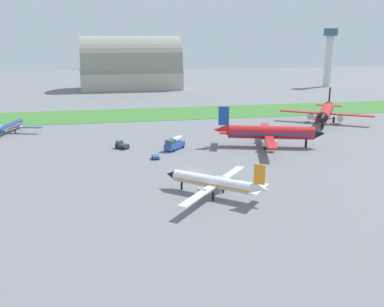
# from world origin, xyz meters

# --- Properties ---
(ground_plane) EXTENTS (600.00, 600.00, 0.00)m
(ground_plane) POSITION_xyz_m (0.00, 0.00, 0.00)
(ground_plane) COLOR slate
(grass_taxiway_strip) EXTENTS (360.00, 28.00, 0.08)m
(grass_taxiway_strip) POSITION_xyz_m (0.00, 72.45, 0.04)
(grass_taxiway_strip) COLOR #3D7533
(grass_taxiway_strip) RESTS_ON ground_plane
(airplane_foreground_turboprop) EXTENTS (17.49, 19.51, 7.25)m
(airplane_foreground_turboprop) POSITION_xyz_m (1.56, -14.42, 2.65)
(airplane_foreground_turboprop) COLOR white
(airplane_foreground_turboprop) RESTS_ON ground_plane
(airplane_midfield_jet) EXTENTS (28.82, 29.12, 10.53)m
(airplane_midfield_jet) POSITION_xyz_m (24.13, 17.78, 3.79)
(airplane_midfield_jet) COLOR red
(airplane_midfield_jet) RESTS_ON ground_plane
(airplane_taxiing_turboprop) EXTENTS (19.41, 16.75, 5.95)m
(airplane_taxiing_turboprop) POSITION_xyz_m (-46.43, 48.42, 2.18)
(airplane_taxiing_turboprop) COLOR navy
(airplane_taxiing_turboprop) RESTS_ON ground_plane
(airplane_parked_jet_far) EXTENTS (26.66, 26.70, 10.76)m
(airplane_parked_jet_far) POSITION_xyz_m (54.51, 43.93, 3.87)
(airplane_parked_jet_far) COLOR red
(airplane_parked_jet_far) RESTS_ON ground_plane
(pushback_tug_near_gate) EXTENTS (3.70, 3.91, 1.95)m
(pushback_tug_near_gate) POSITION_xyz_m (-13.94, 23.36, 0.91)
(pushback_tug_near_gate) COLOR #2D333D
(pushback_tug_near_gate) RESTS_ON ground_plane
(baggage_cart_midfield) EXTENTS (1.82, 2.44, 0.90)m
(baggage_cart_midfield) POSITION_xyz_m (-6.38, 11.93, 0.57)
(baggage_cart_midfield) COLOR #334FB2
(baggage_cart_midfield) RESTS_ON ground_plane
(fuel_truck_by_runway) EXTENTS (6.10, 6.46, 3.29)m
(fuel_truck_by_runway) POSITION_xyz_m (-0.63, 19.66, 1.58)
(fuel_truck_by_runway) COLOR #334FB2
(fuel_truck_by_runway) RESTS_ON ground_plane
(hangar_distant) EXTENTS (54.54, 27.74, 28.74)m
(hangar_distant) POSITION_xyz_m (-3.53, 155.91, 12.33)
(hangar_distant) COLOR #B2AD9E
(hangar_distant) RESTS_ON ground_plane
(control_tower) EXTENTS (8.00, 8.00, 32.90)m
(control_tower) POSITION_xyz_m (109.52, 145.11, 19.61)
(control_tower) COLOR silver
(control_tower) RESTS_ON ground_plane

